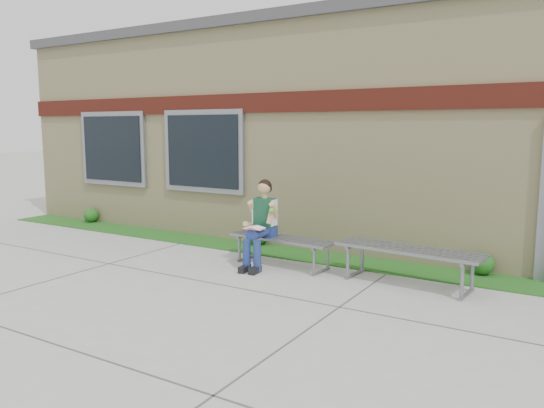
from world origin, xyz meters
The scene contains 9 objects.
ground centered at (0.00, 0.00, 0.00)m, with size 80.00×80.00×0.00m, color #9E9E99.
grass_strip centered at (0.00, 2.60, 0.01)m, with size 16.00×0.80×0.02m, color #155017.
school_building centered at (0.00, 5.99, 2.10)m, with size 16.20×6.22×4.20m.
bench_left centered at (-0.58, 1.83, 0.35)m, with size 1.80×0.64×0.46m.
bench_right centered at (1.42, 1.83, 0.40)m, with size 2.06×0.73×0.52m.
girl centered at (-0.84, 1.63, 0.71)m, with size 0.51×0.82×1.36m.
shrub_west centered at (-6.19, 2.85, 0.18)m, with size 0.33×0.33×0.33m, color #155017.
shrub_mid centered at (-1.68, 2.85, 0.22)m, with size 0.41×0.41×0.41m, color #155017.
shrub_east centered at (2.23, 2.85, 0.18)m, with size 0.33×0.33×0.33m, color #155017.
Camera 1 is at (3.49, -5.20, 2.16)m, focal length 35.00 mm.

